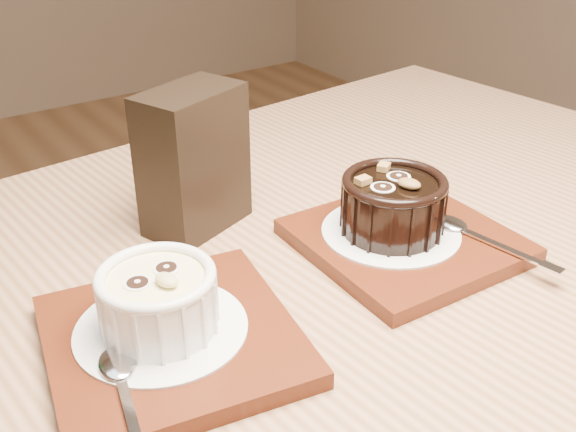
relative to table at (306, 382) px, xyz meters
name	(u,v)px	position (x,y,z in m)	size (l,w,h in m)	color
table	(306,382)	(0.00, 0.00, 0.00)	(1.27, 0.90, 0.75)	brown
tray_left	(172,340)	(-0.12, 0.01, 0.10)	(0.18, 0.18, 0.01)	#54200E
doily_left	(161,328)	(-0.12, 0.02, 0.11)	(0.13, 0.13, 0.00)	white
ramekin_white	(158,298)	(-0.12, 0.02, 0.13)	(0.09, 0.09, 0.05)	white
spoon_left	(126,397)	(-0.18, -0.04, 0.11)	(0.03, 0.13, 0.01)	silver
tray_right	(405,241)	(0.12, 0.02, 0.10)	(0.18, 0.18, 0.01)	#54200E
doily_right	(391,231)	(0.12, 0.03, 0.11)	(0.13, 0.13, 0.00)	white
ramekin_dark	(393,202)	(0.12, 0.03, 0.14)	(0.10, 0.10, 0.06)	black
spoon_right	(481,236)	(0.17, -0.03, 0.11)	(0.03, 0.13, 0.01)	silver
condiment_stand	(193,161)	(-0.01, 0.17, 0.16)	(0.10, 0.06, 0.14)	black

